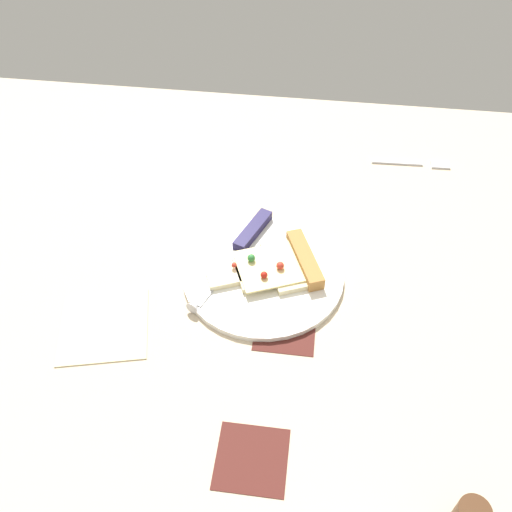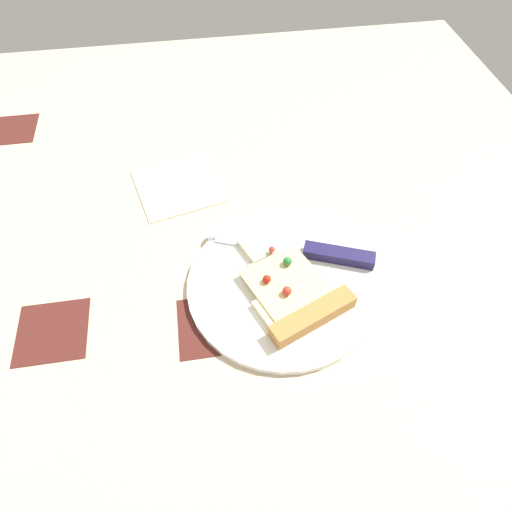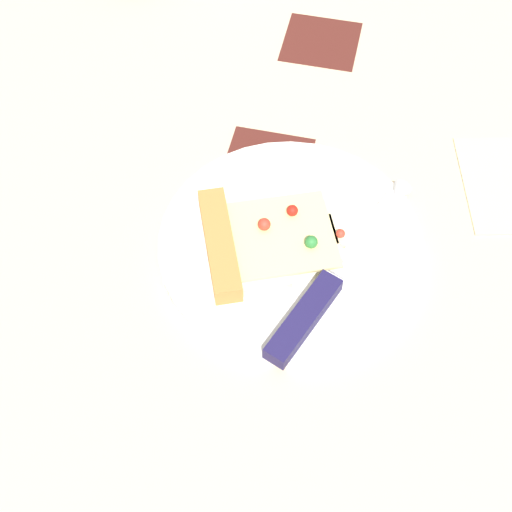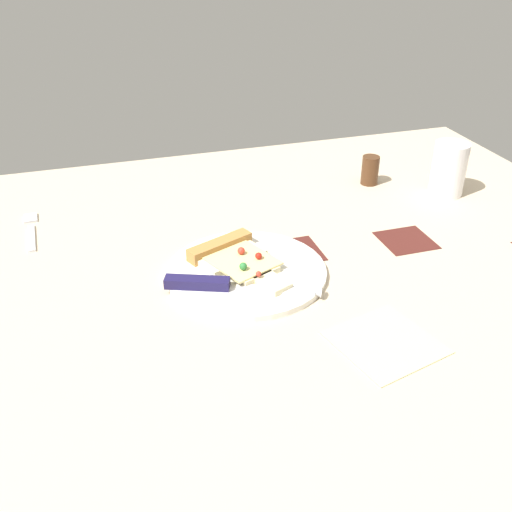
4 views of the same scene
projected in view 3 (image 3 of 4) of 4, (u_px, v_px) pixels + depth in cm
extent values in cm
cube|color=#C6B293|center=(384.00, 200.00, 76.02)|extent=(128.56, 128.56, 3.00)
cube|color=#4C1E19|center=(267.00, 164.00, 76.96)|extent=(9.00, 9.00, 0.20)
cube|color=#4C1E19|center=(321.00, 43.00, 87.79)|extent=(9.00, 9.00, 0.20)
cylinder|color=white|center=(291.00, 243.00, 70.49)|extent=(26.03, 26.03, 1.00)
cube|color=beige|center=(251.00, 243.00, 69.27)|extent=(12.46, 9.78, 1.00)
cube|color=beige|center=(306.00, 235.00, 69.80)|extent=(8.80, 7.94, 1.00)
cube|color=beige|center=(356.00, 228.00, 70.28)|extent=(5.33, 6.19, 1.00)
cube|color=#EDD88C|center=(281.00, 235.00, 69.02)|extent=(12.35, 12.77, 0.30)
cube|color=#B27A3D|center=(220.00, 244.00, 68.49)|extent=(12.07, 7.03, 2.20)
sphere|color=red|center=(264.00, 224.00, 68.78)|extent=(1.24, 1.24, 1.24)
sphere|color=red|center=(341.00, 234.00, 68.40)|extent=(0.87, 0.87, 0.87)
sphere|color=#2D7A38|center=(311.00, 242.00, 67.63)|extent=(1.25, 1.25, 1.25)
sphere|color=#B21E14|center=(292.00, 211.00, 69.77)|extent=(1.12, 1.12, 1.12)
cube|color=silver|center=(369.00, 233.00, 70.39)|extent=(11.89, 6.31, 0.30)
cone|color=silver|center=(398.00, 193.00, 73.13)|extent=(2.60, 2.60, 2.00)
cube|color=#1E1947|center=(304.00, 318.00, 64.37)|extent=(10.10, 5.75, 1.60)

